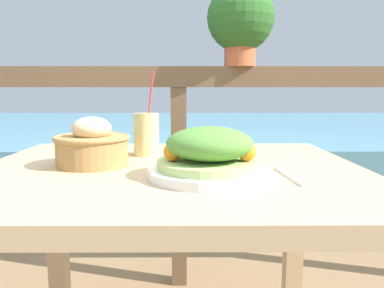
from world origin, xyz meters
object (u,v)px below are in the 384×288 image
Objects in this scene: drink_glass at (146,134)px; bread_basket at (92,145)px; potted_plant at (241,20)px; salad_plate at (209,156)px.

drink_glass is 1.28× the size of bread_basket.
potted_plant is at bearing 60.04° from drink_glass.
drink_glass reaches higher than bread_basket.
salad_plate is 1.02m from potted_plant.
bread_basket is (-0.12, -0.15, -0.01)m from drink_glass.
bread_basket reaches higher than salad_plate.
salad_plate is 1.42× the size of bread_basket.
potted_plant reaches higher than drink_glass.
drink_glass is at bearing 120.96° from salad_plate.
potted_plant is at bearing 58.18° from bread_basket.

